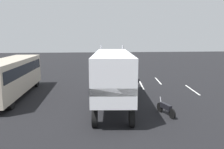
{
  "coord_description": "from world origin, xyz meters",
  "views": [
    {
      "loc": [
        -23.87,
        2.53,
        5.19
      ],
      "look_at": [
        -2.22,
        0.08,
        1.6
      ],
      "focal_mm": 35.07,
      "sensor_mm": 36.0,
      "label": 1
    }
  ],
  "objects_px": {
    "person_bystander": "(136,83)",
    "parked_bus": "(11,74)",
    "motorcycle": "(166,108)",
    "semi_truck": "(112,71)"
  },
  "relations": [
    {
      "from": "person_bystander",
      "to": "parked_bus",
      "type": "distance_m",
      "value": 11.51
    },
    {
      "from": "person_bystander",
      "to": "motorcycle",
      "type": "bearing_deg",
      "value": -175.18
    },
    {
      "from": "person_bystander",
      "to": "motorcycle",
      "type": "xyz_separation_m",
      "value": [
        -6.61,
        -0.56,
        -0.41
      ]
    },
    {
      "from": "parked_bus",
      "to": "person_bystander",
      "type": "bearing_deg",
      "value": -87.81
    },
    {
      "from": "person_bystander",
      "to": "parked_bus",
      "type": "height_order",
      "value": "parked_bus"
    },
    {
      "from": "parked_bus",
      "to": "motorcycle",
      "type": "xyz_separation_m",
      "value": [
        -6.17,
        -12.0,
        -1.58
      ]
    },
    {
      "from": "parked_bus",
      "to": "motorcycle",
      "type": "bearing_deg",
      "value": -117.22
    },
    {
      "from": "parked_bus",
      "to": "motorcycle",
      "type": "relative_size",
      "value": 5.33
    },
    {
      "from": "semi_truck",
      "to": "parked_bus",
      "type": "height_order",
      "value": "semi_truck"
    },
    {
      "from": "person_bystander",
      "to": "motorcycle",
      "type": "height_order",
      "value": "person_bystander"
    }
  ]
}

